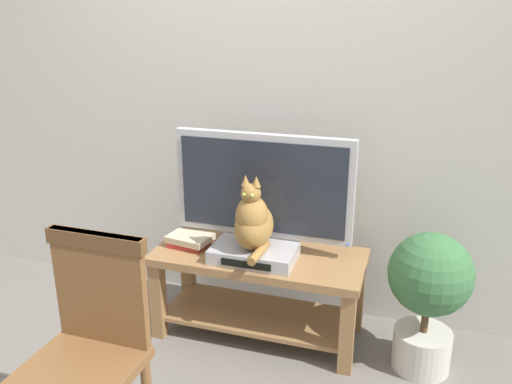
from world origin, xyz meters
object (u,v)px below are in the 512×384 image
at_px(cat, 253,222).
at_px(tv_stand, 259,279).
at_px(media_box, 254,253).
at_px(potted_plant, 428,291).
at_px(book_stack, 190,240).
at_px(tv, 263,190).
at_px(wooden_chair, 89,343).

bearing_deg(cat, tv_stand, 89.83).
height_order(media_box, cat, cat).
bearing_deg(potted_plant, book_stack, 178.71).
bearing_deg(tv, tv_stand, -90.02).
height_order(tv_stand, media_box, media_box).
height_order(tv_stand, cat, cat).
bearing_deg(wooden_chair, book_stack, 93.63).
xyz_separation_m(tv_stand, wooden_chair, (-0.33, -1.06, 0.23)).
bearing_deg(media_box, tv, 89.42).
xyz_separation_m(tv, cat, (-0.00, -0.17, -0.11)).
relative_size(tv_stand, media_box, 2.60).
xyz_separation_m(media_box, potted_plant, (0.88, 0.04, -0.09)).
bearing_deg(potted_plant, tv_stand, 177.14).
height_order(media_box, wooden_chair, wooden_chair).
relative_size(tv_stand, wooden_chair, 1.18).
bearing_deg(tv, potted_plant, -7.48).
xyz_separation_m(tv, media_box, (-0.00, -0.15, -0.30)).
xyz_separation_m(wooden_chair, potted_plant, (1.21, 1.02, -0.13)).
bearing_deg(tv_stand, book_stack, -177.82).
bearing_deg(potted_plant, wooden_chair, -139.96).
bearing_deg(potted_plant, tv, 172.52).
xyz_separation_m(cat, potted_plant, (0.88, 0.05, -0.28)).
distance_m(wooden_chair, potted_plant, 1.59).
bearing_deg(cat, potted_plant, 3.29).
height_order(cat, wooden_chair, cat).
distance_m(tv_stand, media_box, 0.21).
xyz_separation_m(wooden_chair, book_stack, (-0.07, 1.05, -0.04)).
relative_size(media_box, book_stack, 1.71).
relative_size(tv, media_box, 2.21).
xyz_separation_m(media_box, cat, (0.00, -0.02, 0.18)).
height_order(media_box, potted_plant, potted_plant).
bearing_deg(tv, book_stack, -167.68).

